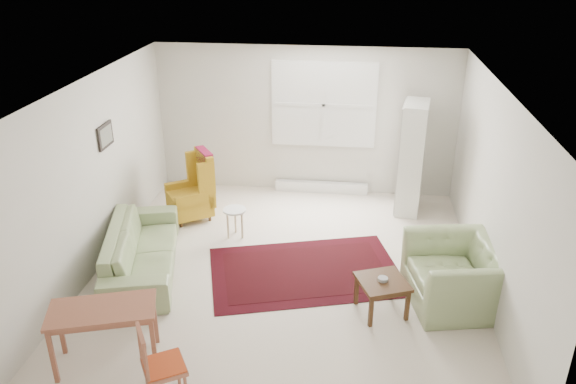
# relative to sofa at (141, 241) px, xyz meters

# --- Properties ---
(room) EXTENTS (5.04, 5.54, 2.51)m
(room) POSITION_rel_sofa_xyz_m (1.91, 0.34, 0.83)
(room) COLOR beige
(room) RESTS_ON ground
(rug) EXTENTS (2.82, 2.21, 0.02)m
(rug) POSITION_rel_sofa_xyz_m (2.15, 0.20, -0.42)
(rug) COLOR black
(rug) RESTS_ON ground
(sofa) EXTENTS (1.33, 2.26, 0.86)m
(sofa) POSITION_rel_sofa_xyz_m (0.00, 0.00, 0.00)
(sofa) COLOR #8A9D69
(sofa) RESTS_ON ground
(armchair) EXTENTS (1.24, 1.35, 0.91)m
(armchair) POSITION_rel_sofa_xyz_m (3.99, -0.25, 0.03)
(armchair) COLOR #8A9D69
(armchair) RESTS_ON ground
(wingback_chair) EXTENTS (0.91, 0.90, 1.10)m
(wingback_chair) POSITION_rel_sofa_xyz_m (0.20, 1.56, 0.12)
(wingback_chair) COLOR gold
(wingback_chair) RESTS_ON ground
(coffee_table) EXTENTS (0.70, 0.70, 0.44)m
(coffee_table) POSITION_rel_sofa_xyz_m (3.12, -0.56, -0.21)
(coffee_table) COLOR #462915
(coffee_table) RESTS_ON ground
(stool) EXTENTS (0.43, 0.43, 0.45)m
(stool) POSITION_rel_sofa_xyz_m (1.03, 1.05, -0.20)
(stool) COLOR white
(stool) RESTS_ON ground
(cabinet) EXTENTS (0.48, 0.76, 1.79)m
(cabinet) POSITION_rel_sofa_xyz_m (3.64, 2.29, 0.47)
(cabinet) COLOR silver
(cabinet) RESTS_ON ground
(desk) EXTENTS (1.17, 0.82, 0.67)m
(desk) POSITION_rel_sofa_xyz_m (0.27, -1.76, -0.09)
(desk) COLOR brown
(desk) RESTS_ON ground
(desk_chair) EXTENTS (0.52, 0.52, 0.86)m
(desk_chair) POSITION_rel_sofa_xyz_m (1.05, -2.22, 0.00)
(desk_chair) COLOR brown
(desk_chair) RESTS_ON ground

